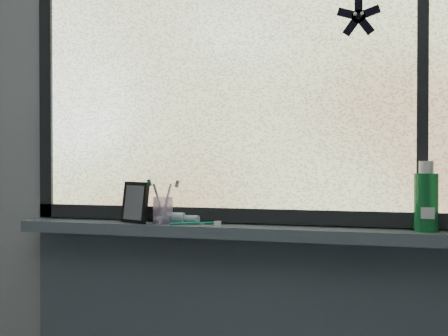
% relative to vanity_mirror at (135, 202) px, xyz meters
% --- Properties ---
extents(wall_back, '(3.00, 0.01, 2.50)m').
position_rel_vanity_mirror_xyz_m(wall_back, '(0.37, 0.09, 0.16)').
color(wall_back, '#9EA3A8').
rests_on(wall_back, ground).
extents(windowsill, '(1.62, 0.14, 0.04)m').
position_rel_vanity_mirror_xyz_m(windowsill, '(0.37, 0.02, -0.09)').
color(windowsill, '#4B5864').
rests_on(windowsill, wall_back).
extents(window_pane, '(1.50, 0.01, 1.00)m').
position_rel_vanity_mirror_xyz_m(window_pane, '(0.37, 0.07, 0.44)').
color(window_pane, silver).
rests_on(window_pane, wall_back).
extents(frame_bottom, '(1.60, 0.03, 0.05)m').
position_rel_vanity_mirror_xyz_m(frame_bottom, '(0.37, 0.06, -0.04)').
color(frame_bottom, black).
rests_on(frame_bottom, windowsill).
extents(frame_left, '(0.05, 0.03, 1.10)m').
position_rel_vanity_mirror_xyz_m(frame_left, '(-0.40, 0.06, 0.44)').
color(frame_left, black).
rests_on(frame_left, wall_back).
extents(frame_mullion, '(0.03, 0.03, 1.00)m').
position_rel_vanity_mirror_xyz_m(frame_mullion, '(0.97, 0.06, 0.44)').
color(frame_mullion, black).
rests_on(frame_mullion, wall_back).
extents(starfish_sticker, '(0.15, 0.02, 0.15)m').
position_rel_vanity_mirror_xyz_m(starfish_sticker, '(0.77, 0.06, 0.63)').
color(starfish_sticker, black).
rests_on(starfish_sticker, window_pane).
extents(vanity_mirror, '(0.13, 0.10, 0.15)m').
position_rel_vanity_mirror_xyz_m(vanity_mirror, '(0.00, 0.00, 0.00)').
color(vanity_mirror, black).
rests_on(vanity_mirror, windowsill).
extents(toothpaste_tube, '(0.22, 0.07, 0.04)m').
position_rel_vanity_mirror_xyz_m(toothpaste_tube, '(0.17, 0.02, -0.05)').
color(toothpaste_tube, silver).
rests_on(toothpaste_tube, windowsill).
extents(toothbrush_cup, '(0.08, 0.08, 0.09)m').
position_rel_vanity_mirror_xyz_m(toothbrush_cup, '(0.10, 0.01, -0.03)').
color(toothbrush_cup, '#C4ADE5').
rests_on(toothbrush_cup, windowsill).
extents(toothbrush_lying, '(0.19, 0.09, 0.01)m').
position_rel_vanity_mirror_xyz_m(toothbrush_lying, '(0.22, 0.00, -0.07)').
color(toothbrush_lying, '#0D7C61').
rests_on(toothbrush_lying, windowsill).
extents(mouthwash_bottle, '(0.08, 0.08, 0.18)m').
position_rel_vanity_mirror_xyz_m(mouthwash_bottle, '(0.98, 0.02, 0.04)').
color(mouthwash_bottle, green).
rests_on(mouthwash_bottle, windowsill).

